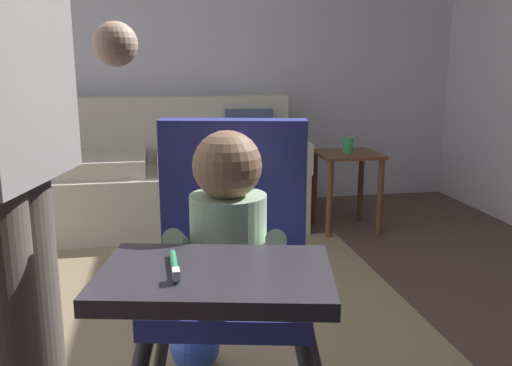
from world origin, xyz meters
The scene contains 7 objects.
wall_far centered at (0.00, 2.43, 1.35)m, with size 5.48×0.06×2.70m, color silver.
couch centered at (-0.08, 1.91, 0.33)m, with size 2.01×0.86×0.86m.
high_chair centered at (0.10, -0.63, 0.68)m, with size 0.71×0.81×0.98m.
adult_standing centered at (-0.38, -0.52, 0.92)m, with size 0.50×0.58×1.62m.
toy_ball_second centered at (0.06, 0.01, 0.09)m, with size 0.18×0.18×0.18m, color #284CB7.
side_table centered at (1.18, 1.55, 0.38)m, with size 0.40×0.40×0.52m.
sippy_cup centered at (1.18, 1.55, 0.57)m, with size 0.07×0.07×0.10m, color green.
Camera 1 is at (-0.05, -1.79, 1.11)m, focal length 37.87 mm.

